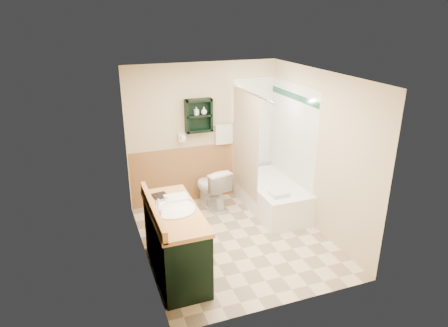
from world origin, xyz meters
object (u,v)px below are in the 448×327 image
(toilet, at_px, (211,188))
(soap_bottle_a, at_px, (196,113))
(soap_bottle_b, at_px, (204,111))
(hair_dryer, at_px, (181,137))
(vanity, at_px, (175,242))
(vanity_book, at_px, (154,190))
(wall_shelf, at_px, (199,116))
(bathtub, at_px, (272,196))

(toilet, bearing_deg, soap_bottle_a, -77.56)
(soap_bottle_b, bearing_deg, hair_dryer, 175.60)
(toilet, relative_size, soap_bottle_a, 5.39)
(vanity, distance_m, vanity_book, 0.70)
(wall_shelf, bearing_deg, soap_bottle_b, -3.20)
(vanity, relative_size, vanity_book, 5.69)
(wall_shelf, xyz_separation_m, toilet, (0.10, -0.31, -1.19))
(hair_dryer, xyz_separation_m, soap_bottle_a, (0.26, -0.03, 0.40))
(vanity_book, relative_size, soap_bottle_a, 1.83)
(vanity, relative_size, soap_bottle_a, 10.40)
(vanity, xyz_separation_m, bathtub, (1.92, 1.12, -0.20))
(hair_dryer, xyz_separation_m, toilet, (0.40, -0.33, -0.84))
(hair_dryer, height_order, toilet, hair_dryer)
(soap_bottle_b, bearing_deg, toilet, -87.83)
(soap_bottle_b, bearing_deg, vanity_book, -127.78)
(hair_dryer, bearing_deg, soap_bottle_a, -6.63)
(vanity, xyz_separation_m, soap_bottle_b, (0.98, 1.86, 1.17))
(vanity, relative_size, toilet, 1.93)
(wall_shelf, relative_size, soap_bottle_b, 4.40)
(hair_dryer, bearing_deg, toilet, -39.55)
(soap_bottle_a, bearing_deg, soap_bottle_b, 0.00)
(wall_shelf, bearing_deg, vanity, -115.61)
(vanity, distance_m, soap_bottle_a, 2.35)
(wall_shelf, relative_size, toilet, 0.75)
(vanity, distance_m, soap_bottle_b, 2.41)
(vanity, xyz_separation_m, vanity_book, (-0.17, 0.38, 0.57))
(toilet, distance_m, soap_bottle_a, 1.28)
(hair_dryer, xyz_separation_m, vanity_book, (-0.76, -1.51, -0.18))
(wall_shelf, height_order, vanity, wall_shelf)
(wall_shelf, distance_m, toilet, 1.23)
(wall_shelf, bearing_deg, vanity_book, -125.46)
(toilet, height_order, soap_bottle_b, soap_bottle_b)
(vanity_book, bearing_deg, vanity, -77.53)
(hair_dryer, distance_m, soap_bottle_a, 0.47)
(soap_bottle_a, distance_m, soap_bottle_b, 0.13)
(wall_shelf, height_order, toilet, wall_shelf)
(vanity, bearing_deg, hair_dryer, 72.54)
(bathtub, relative_size, soap_bottle_a, 11.05)
(hair_dryer, bearing_deg, wall_shelf, -4.76)
(hair_dryer, relative_size, vanity_book, 0.97)
(toilet, bearing_deg, wall_shelf, -84.71)
(wall_shelf, distance_m, hair_dryer, 0.46)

